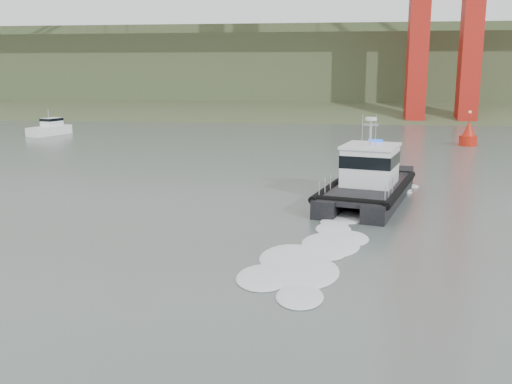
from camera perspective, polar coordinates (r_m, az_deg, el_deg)
ground at (r=21.38m, az=-4.74°, el=-9.98°), size 400.00×400.00×0.00m
headlands at (r=144.97m, az=5.54°, el=11.45°), size 500.00×105.36×27.12m
patrol_boat at (r=36.28m, az=11.18°, el=1.19°), size 6.85×11.88×5.44m
motorboat at (r=78.98m, az=-19.89°, el=6.01°), size 3.70×6.56×3.42m
nav_buoy at (r=67.66m, az=20.46°, el=5.29°), size 1.95×1.95×4.07m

